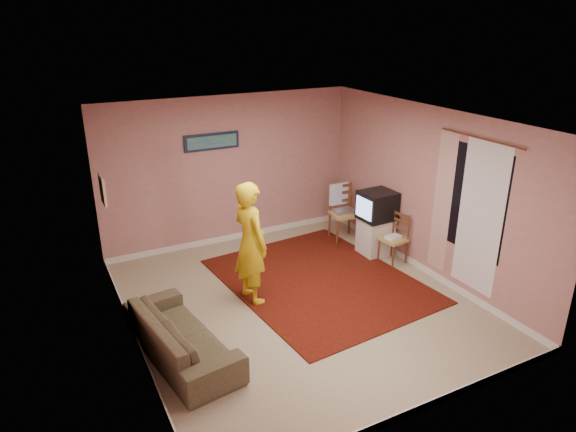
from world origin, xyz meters
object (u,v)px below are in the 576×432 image
crt_tv (377,205)px  chair_b (394,234)px  tv_cabinet (375,236)px  chair_a (344,207)px  person (250,243)px  sofa (181,335)px

crt_tv → chair_b: (0.06, -0.41, -0.36)m
tv_cabinet → crt_tv: crt_tv is taller
chair_a → chair_b: bearing=-70.2°
tv_cabinet → chair_a: size_ratio=1.16×
tv_cabinet → chair_b: 0.46m
tv_cabinet → chair_b: bearing=-83.1°
chair_a → person: (-2.33, -1.19, 0.27)m
crt_tv → sofa: (-3.74, -1.26, -0.60)m
chair_a → chair_b: chair_a is taller
crt_tv → person: person is taller
crt_tv → sofa: 4.00m
crt_tv → sofa: bearing=-163.3°
crt_tv → chair_b: size_ratio=1.27×
tv_cabinet → sofa: (-3.75, -1.26, -0.04)m
chair_a → person: size_ratio=0.31×
person → sofa: bearing=113.4°
chair_b → person: size_ratio=0.26×
sofa → person: size_ratio=1.07×
sofa → person: bearing=-65.6°
chair_a → sofa: size_ratio=0.29×
chair_b → tv_cabinet: bearing=178.7°
chair_a → sofa: (-3.60, -2.01, -0.34)m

